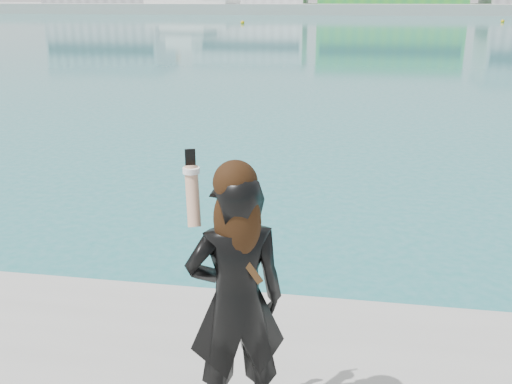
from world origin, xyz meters
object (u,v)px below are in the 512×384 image
motor_yacht (189,0)px  woman (236,295)px  buoy_near (502,23)px  buoy_far (243,24)px

motor_yacht → woman: (33.30, -117.35, -1.03)m
motor_yacht → woman: 121.99m
buoy_near → woman: size_ratio=0.30×
motor_yacht → buoy_near: (53.91, -34.99, -2.68)m
buoy_near → buoy_far: size_ratio=1.00×
buoy_far → woman: 73.91m
motor_yacht → buoy_far: motor_yacht is taller
buoy_near → woman: (-20.60, -82.36, 1.64)m
buoy_near → woman: bearing=-104.0°
buoy_far → woman: size_ratio=0.30×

